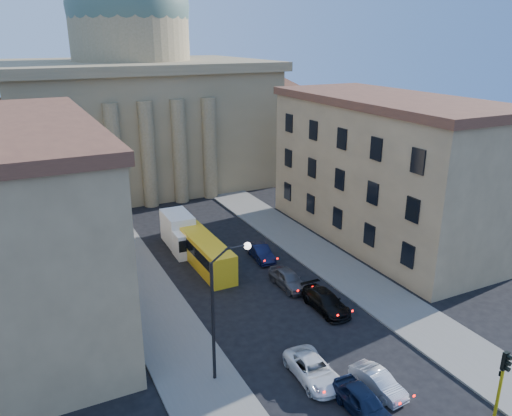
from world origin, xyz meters
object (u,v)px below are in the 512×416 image
at_px(traffic_light, 501,379).
at_px(street_lamp, 221,303).
at_px(city_bus, 205,251).
at_px(box_truck, 180,233).
at_px(car_right_near, 378,382).
at_px(car_left_near, 364,403).

distance_m(traffic_light, street_lamp, 16.06).
distance_m(city_bus, box_truck, 5.04).
height_order(street_lamp, city_bus, street_lamp).
height_order(traffic_light, car_right_near, traffic_light).
distance_m(street_lamp, city_bus, 16.57).
xyz_separation_m(street_lamp, car_left_near, (5.86, -6.51, -4.53)).
xyz_separation_m(car_right_near, box_truck, (-3.80, 25.71, 0.99)).
height_order(city_bus, box_truck, box_truck).
xyz_separation_m(street_lamp, car_right_near, (7.86, -5.31, -4.66)).
bearing_deg(box_truck, car_right_near, -80.53).
bearing_deg(traffic_light, box_truck, 105.11).
xyz_separation_m(traffic_light, car_left_near, (-6.41, 3.49, -1.83)).
xyz_separation_m(city_bus, box_truck, (-0.68, 4.99, 0.14)).
height_order(street_lamp, car_left_near, street_lamp).
relative_size(city_bus, box_truck, 1.57).
xyz_separation_m(street_lamp, box_truck, (4.06, 20.41, -3.67)).
bearing_deg(car_right_near, city_bus, 92.41).
bearing_deg(car_left_near, traffic_light, -27.09).
bearing_deg(car_left_near, street_lamp, 133.42).
relative_size(traffic_light, city_bus, 0.44).
bearing_deg(city_bus, car_left_near, -87.57).
relative_size(traffic_light, box_truck, 0.69).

